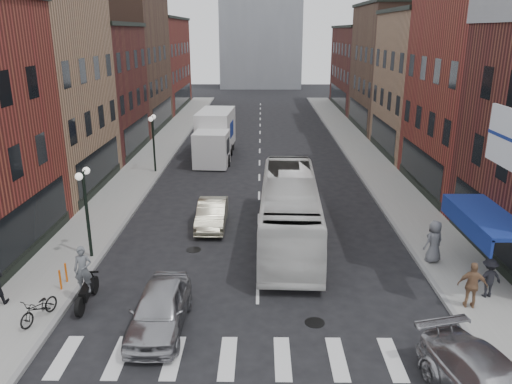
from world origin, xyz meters
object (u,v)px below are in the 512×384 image
Objects in this scene: parked_bicycle at (39,308)px; billboard_sign at (512,141)px; streetlamp_far at (153,133)px; sedan_left_far at (212,214)px; streetlamp_near at (85,197)px; ped_right_a at (489,278)px; ped_right_c at (434,241)px; motorcycle_rider at (85,278)px; transit_bus at (289,210)px; bike_rack at (63,276)px; box_truck at (215,136)px; ped_right_b at (472,285)px; sedan_left_near at (160,309)px.

billboard_sign is at bearing 24.75° from parked_bicycle.
streetlamp_far reaches higher than sedan_left_far.
parked_bicycle is at bearing -91.11° from streetlamp_near.
billboard_sign reaches higher than ped_right_a.
ped_right_c is (14.94, -0.39, -1.83)m from streetlamp_near.
billboard_sign is 1.57× the size of motorcycle_rider.
bike_rack is at bearing -149.55° from transit_bus.
box_truck reaches higher than bike_rack.
ped_right_b is at bearing -59.93° from box_truck.
ped_right_b is at bearing -38.96° from sedan_left_far.
parked_bicycle is at bearing 176.99° from sedan_left_near.
sedan_left_far reaches higher than parked_bicycle.
ped_right_c is (14.94, -14.39, -1.83)m from streetlamp_far.
ped_right_c is at bearing -20.79° from transit_bus.
billboard_sign is at bearing -36.43° from transit_bus.
motorcycle_rider is 1.37× the size of parked_bicycle.
bike_rack is 16.23m from ped_right_a.
motorcycle_rider is at bearing -74.25° from streetlamp_near.
ped_right_b is (10.09, -8.08, 0.34)m from sedan_left_far.
billboard_sign is at bearing 71.78° from ped_right_a.
billboard_sign is 0.90× the size of sedan_left_far.
billboard_sign is 0.84× the size of sedan_left_near.
parked_bicycle is (-3.97, -23.64, -1.19)m from box_truck.
bike_rack is 0.47× the size of parked_bicycle.
streetlamp_near is at bearing 85.76° from bike_rack.
streetlamp_near is at bearing -98.10° from box_truck.
transit_bus is at bearing 13.81° from streetlamp_near.
ped_right_a is (0.02, 0.14, -5.21)m from billboard_sign.
motorcycle_rider is at bearing -42.69° from bike_rack.
parked_bicycle is at bearing -87.66° from bike_rack.
box_truck is 22.58m from motorcycle_rider.
transit_bus reaches higher than motorcycle_rider.
billboard_sign is at bearing -47.59° from streetlamp_far.
streetlamp_near is 0.49× the size of box_truck.
motorcycle_rider is 0.54× the size of sedan_left_near.
ped_right_b reaches higher than ped_right_a.
billboard_sign is at bearing -4.30° from motorcycle_rider.
box_truck is (3.87, 18.50, -1.12)m from streetlamp_near.
ped_right_b is (-0.93, -0.77, 0.10)m from ped_right_a.
billboard_sign is at bearing 82.42° from ped_right_c.
ped_right_a is at bearing -35.65° from transit_bus.
transit_bus is 2.53× the size of sedan_left_near.
streetlamp_far is 0.37× the size of transit_bus.
sedan_left_far is (0.88, 9.35, -0.07)m from sedan_left_near.
sedan_left_near is 2.36× the size of ped_right_c.
streetlamp_near is 4.44m from motorcycle_rider.
billboard_sign is 15.72m from motorcycle_rider.
billboard_sign reaches higher than sedan_left_near.
parked_bicycle is at bearing -1.92° from ped_right_a.
ped_right_c is (6.07, -2.57, -0.47)m from transit_bus.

